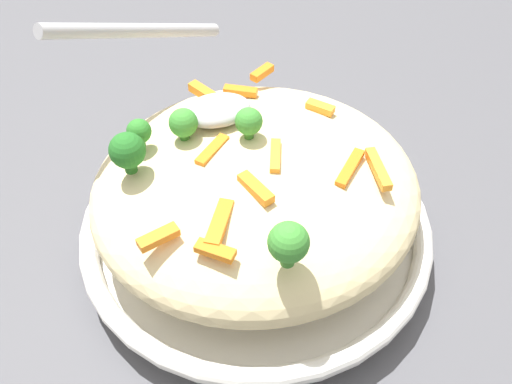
% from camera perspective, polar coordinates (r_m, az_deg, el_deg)
% --- Properties ---
extents(ground_plane, '(2.40, 2.40, 0.00)m').
position_cam_1_polar(ground_plane, '(0.53, 0.00, -5.06)').
color(ground_plane, '#4C4C51').
extents(serving_bowl, '(0.31, 0.31, 0.04)m').
position_cam_1_polar(serving_bowl, '(0.52, 0.00, -3.68)').
color(serving_bowl, white).
rests_on(serving_bowl, ground_plane).
extents(pasta_mound, '(0.27, 0.26, 0.08)m').
position_cam_1_polar(pasta_mound, '(0.48, 0.00, 0.29)').
color(pasta_mound, beige).
rests_on(pasta_mound, serving_bowl).
extents(carrot_piece_0, '(0.02, 0.03, 0.01)m').
position_cam_1_polar(carrot_piece_0, '(0.44, 1.90, 3.55)').
color(carrot_piece_0, orange).
rests_on(carrot_piece_0, pasta_mound).
extents(carrot_piece_1, '(0.04, 0.04, 0.01)m').
position_cam_1_polar(carrot_piece_1, '(0.45, 9.19, 2.31)').
color(carrot_piece_1, orange).
rests_on(carrot_piece_1, pasta_mound).
extents(carrot_piece_2, '(0.01, 0.04, 0.01)m').
position_cam_1_polar(carrot_piece_2, '(0.45, 11.90, 2.25)').
color(carrot_piece_2, orange).
rests_on(carrot_piece_2, pasta_mound).
extents(carrot_piece_3, '(0.02, 0.03, 0.01)m').
position_cam_1_polar(carrot_piece_3, '(0.42, -0.03, 0.37)').
color(carrot_piece_3, orange).
rests_on(carrot_piece_3, pasta_mound).
extents(carrot_piece_4, '(0.03, 0.02, 0.01)m').
position_cam_1_polar(carrot_piece_4, '(0.52, -1.53, 9.87)').
color(carrot_piece_4, orange).
rests_on(carrot_piece_4, pasta_mound).
extents(carrot_piece_5, '(0.03, 0.02, 0.01)m').
position_cam_1_polar(carrot_piece_5, '(0.40, -9.56, -4.39)').
color(carrot_piece_5, orange).
rests_on(carrot_piece_5, pasta_mound).
extents(carrot_piece_6, '(0.02, 0.02, 0.01)m').
position_cam_1_polar(carrot_piece_6, '(0.50, 6.32, 8.26)').
color(carrot_piece_6, orange).
rests_on(carrot_piece_6, pasta_mound).
extents(carrot_piece_7, '(0.03, 0.03, 0.01)m').
position_cam_1_polar(carrot_piece_7, '(0.39, -4.03, -5.75)').
color(carrot_piece_7, orange).
rests_on(carrot_piece_7, pasta_mound).
extents(carrot_piece_8, '(0.03, 0.02, 0.01)m').
position_cam_1_polar(carrot_piece_8, '(0.54, 0.60, 11.65)').
color(carrot_piece_8, orange).
rests_on(carrot_piece_8, pasta_mound).
extents(carrot_piece_9, '(0.03, 0.04, 0.01)m').
position_cam_1_polar(carrot_piece_9, '(0.41, -3.60, -3.07)').
color(carrot_piece_9, orange).
rests_on(carrot_piece_9, pasta_mound).
extents(carrot_piece_10, '(0.03, 0.03, 0.01)m').
position_cam_1_polar(carrot_piece_10, '(0.49, -4.96, 7.26)').
color(carrot_piece_10, orange).
rests_on(carrot_piece_10, pasta_mound).
extents(carrot_piece_11, '(0.03, 0.03, 0.01)m').
position_cam_1_polar(carrot_piece_11, '(0.45, -4.31, 4.11)').
color(carrot_piece_11, orange).
rests_on(carrot_piece_11, pasta_mound).
extents(carrot_piece_12, '(0.02, 0.03, 0.01)m').
position_cam_1_polar(carrot_piece_12, '(0.52, -5.18, 9.71)').
color(carrot_piece_12, orange).
rests_on(carrot_piece_12, pasta_mound).
extents(broccoli_floret_0, '(0.02, 0.02, 0.03)m').
position_cam_1_polar(broccoli_floret_0, '(0.46, -7.14, 6.71)').
color(broccoli_floret_0, '#377928').
rests_on(broccoli_floret_0, pasta_mound).
extents(broccoli_floret_1, '(0.02, 0.02, 0.03)m').
position_cam_1_polar(broccoli_floret_1, '(0.45, -0.53, 6.94)').
color(broccoli_floret_1, '#377928').
rests_on(broccoli_floret_1, pasta_mound).
extents(broccoli_floret_2, '(0.02, 0.02, 0.03)m').
position_cam_1_polar(broccoli_floret_2, '(0.46, -11.40, 5.81)').
color(broccoli_floret_2, '#296820').
rests_on(broccoli_floret_2, pasta_mound).
extents(broccoli_floret_3, '(0.03, 0.03, 0.04)m').
position_cam_1_polar(broccoli_floret_3, '(0.37, 3.21, -5.01)').
color(broccoli_floret_3, '#377928').
rests_on(broccoli_floret_3, pasta_mound).
extents(broccoli_floret_4, '(0.03, 0.03, 0.03)m').
position_cam_1_polar(broccoli_floret_4, '(0.44, -12.50, 3.94)').
color(broccoli_floret_4, '#205B1C').
rests_on(broccoli_floret_4, pasta_mound).
extents(serving_spoon, '(0.16, 0.15, 0.09)m').
position_cam_1_polar(serving_spoon, '(0.49, -6.96, 11.09)').
color(serving_spoon, '#B7B7BC').
rests_on(serving_spoon, pasta_mound).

